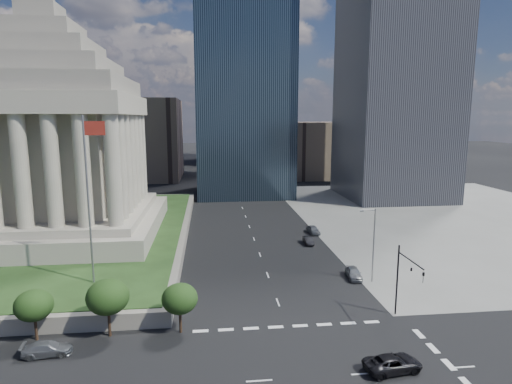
{
  "coord_description": "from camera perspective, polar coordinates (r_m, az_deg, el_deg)",
  "views": [
    {
      "loc": [
        -7.79,
        -27.09,
        21.58
      ],
      "look_at": [
        -2.41,
        21.88,
        13.01
      ],
      "focal_mm": 30.0,
      "sensor_mm": 36.0,
      "label": 1
    }
  ],
  "objects": [
    {
      "name": "parked_sedan_far",
      "position": [
        81.61,
        7.65,
        -5.02
      ],
      "size": [
        4.47,
        2.06,
        1.48
      ],
      "primitive_type": "imported",
      "rotation": [
        0.0,
        0.0,
        0.07
      ],
      "color": "#565A5E",
      "rests_on": "ground"
    },
    {
      "name": "sidewalk_ne",
      "position": [
        104.61,
        24.88,
        -2.96
      ],
      "size": [
        68.0,
        90.0,
        0.03
      ],
      "primitive_type": "cube",
      "color": "slate",
      "rests_on": "ground"
    },
    {
      "name": "parked_sedan_near",
      "position": [
        60.7,
        12.89,
        -10.47
      ],
      "size": [
        2.23,
        4.55,
        1.49
      ],
      "primitive_type": "imported",
      "rotation": [
        0.0,
        0.0,
        -0.11
      ],
      "color": "gray",
      "rests_on": "ground"
    },
    {
      "name": "pickup_truck",
      "position": [
        41.39,
        17.78,
        -20.92
      ],
      "size": [
        5.39,
        3.07,
        1.42
      ],
      "primitive_type": "imported",
      "rotation": [
        0.0,
        0.0,
        1.72
      ],
      "color": "black",
      "rests_on": "ground"
    },
    {
      "name": "highrise_ne",
      "position": [
        125.9,
        18.66,
        22.42
      ],
      "size": [
        26.0,
        28.0,
        100.0
      ],
      "primitive_type": "cube",
      "color": "black",
      "rests_on": "ground"
    },
    {
      "name": "suv_grey",
      "position": [
        46.02,
        -26.05,
        -18.27
      ],
      "size": [
        4.58,
        2.24,
        1.28
      ],
      "primitive_type": "imported",
      "rotation": [
        0.0,
        0.0,
        1.67
      ],
      "color": "#55575C",
      "rests_on": "ground"
    },
    {
      "name": "ground",
      "position": [
        129.14,
        -2.73,
        0.24
      ],
      "size": [
        500.0,
        500.0,
        0.0
      ],
      "primitive_type": "plane",
      "color": "black",
      "rests_on": "ground"
    },
    {
      "name": "war_memorial",
      "position": [
        79.53,
        -25.84,
        8.77
      ],
      "size": [
        34.0,
        34.0,
        39.0
      ],
      "primitive_type": null,
      "color": "gray",
      "rests_on": "plaza_lawn"
    },
    {
      "name": "midrise_glass",
      "position": [
        122.77,
        -1.74,
        13.8
      ],
      "size": [
        26.0,
        26.0,
        60.0
      ],
      "primitive_type": "cube",
      "color": "black",
      "rests_on": "ground"
    },
    {
      "name": "parked_sedan_mid",
      "position": [
        74.94,
        6.98,
        -6.44
      ],
      "size": [
        1.36,
        3.82,
        1.26
      ],
      "primitive_type": "imported",
      "rotation": [
        0.0,
        0.0,
        -0.01
      ],
      "color": "black",
      "rests_on": "ground"
    },
    {
      "name": "building_filler_ne",
      "position": [
        162.46,
        7.96,
        5.69
      ],
      "size": [
        20.0,
        30.0,
        20.0
      ],
      "primitive_type": "cube",
      "color": "brown",
      "rests_on": "ground"
    },
    {
      "name": "flagpole",
      "position": [
        53.65,
        -21.35,
        0.11
      ],
      "size": [
        2.52,
        0.24,
        20.0
      ],
      "color": "slate",
      "rests_on": "plaza_lawn"
    },
    {
      "name": "traffic_signal_ne",
      "position": [
        48.39,
        19.28,
        -10.43
      ],
      "size": [
        0.3,
        5.74,
        8.0
      ],
      "color": "black",
      "rests_on": "ground"
    },
    {
      "name": "building_filler_nw",
      "position": [
        158.83,
        -14.41,
        6.82
      ],
      "size": [
        24.0,
        30.0,
        28.0
      ],
      "primitive_type": "cube",
      "color": "brown",
      "rests_on": "ground"
    },
    {
      "name": "street_lamp_north",
      "position": [
        58.42,
        15.28,
        -6.3
      ],
      "size": [
        2.13,
        0.22,
        10.0
      ],
      "color": "slate",
      "rests_on": "ground"
    }
  ]
}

